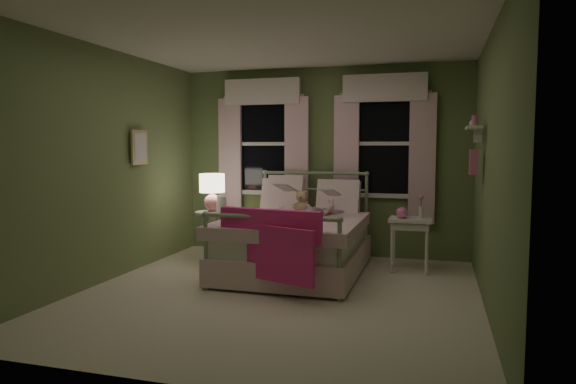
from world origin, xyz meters
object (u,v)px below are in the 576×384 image
(child_left, at_px, (284,191))
(nightstand_right, at_px, (410,226))
(bed, at_px, (295,242))
(child_right, at_px, (327,190))
(table_lamp, at_px, (212,189))
(teddy_bear, at_px, (302,205))
(nightstand_left, at_px, (213,229))

(child_left, xyz_separation_m, nightstand_right, (1.59, 0.02, -0.39))
(bed, bearing_deg, nightstand_right, 18.97)
(child_right, xyz_separation_m, table_lamp, (-1.53, -0.07, -0.01))
(bed, relative_size, nightstand_right, 3.18)
(bed, distance_m, table_lamp, 1.42)
(child_left, height_order, teddy_bear, child_left)
(bed, distance_m, nightstand_right, 1.40)
(bed, distance_m, child_left, 0.76)
(child_left, relative_size, child_right, 0.95)
(bed, relative_size, teddy_bear, 6.47)
(teddy_bear, distance_m, table_lamp, 1.26)
(table_lamp, bearing_deg, child_left, 3.93)
(table_lamp, distance_m, nightstand_right, 2.59)
(teddy_bear, bearing_deg, nightstand_left, 175.81)
(nightstand_left, bearing_deg, child_right, 2.50)
(bed, height_order, table_lamp, bed)
(bed, height_order, child_left, child_left)
(child_left, height_order, nightstand_left, child_left)
(child_left, bearing_deg, nightstand_left, -4.00)
(nightstand_right, bearing_deg, nightstand_left, -178.09)
(teddy_bear, bearing_deg, nightstand_right, 7.71)
(table_lamp, height_order, nightstand_right, table_lamp)
(teddy_bear, xyz_separation_m, nightstand_left, (-1.25, 0.09, -0.37))
(bed, bearing_deg, teddy_bear, 88.85)
(child_left, height_order, table_lamp, child_left)
(bed, xyz_separation_m, table_lamp, (-1.25, 0.37, 0.58))
(table_lamp, bearing_deg, child_right, 2.50)
(bed, height_order, teddy_bear, bed)
(teddy_bear, bearing_deg, child_left, 150.50)
(child_right, distance_m, teddy_bear, 0.36)
(teddy_bear, xyz_separation_m, nightstand_right, (1.31, 0.18, -0.24))
(child_right, xyz_separation_m, nightstand_right, (1.03, 0.02, -0.41))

